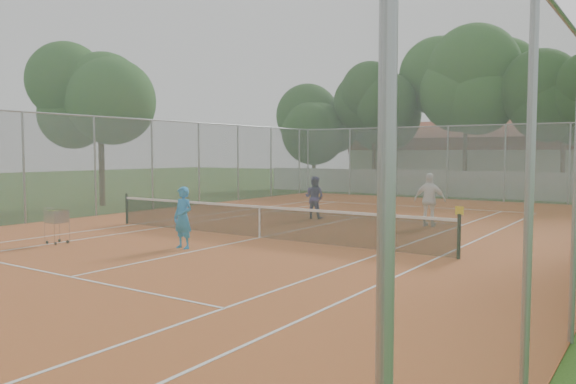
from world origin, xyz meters
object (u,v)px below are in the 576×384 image
Objects in this scene: tennis_net at (260,221)px; ball_hopper at (57,225)px; player_near at (183,218)px; player_far_right at (430,200)px; player_far_left at (314,198)px; clubhouse at (474,157)px.

tennis_net is 5.68m from ball_hopper.
ball_hopper reaches higher than tennis_net.
player_far_right is (3.82, 7.95, 0.10)m from player_near.
player_far_left reaches higher than ball_hopper.
player_near is at bearing 91.08° from player_far_left.
clubhouse is 10.02× the size of player_near.
clubhouse is 15.81× the size of ball_hopper.
tennis_net is 11.46× the size of ball_hopper.
player_far_left is 4.50m from player_far_right.
tennis_net is at bearing 52.48° from player_far_right.
tennis_net is 6.27m from player_far_right.
player_far_right is 11.87m from ball_hopper.
tennis_net is at bearing 79.66° from player_near.
player_far_left is at bearing 58.50° from ball_hopper.
player_near is (-0.55, -2.62, 0.33)m from tennis_net.
tennis_net is at bearing 30.92° from ball_hopper.
tennis_net is 0.72× the size of clubhouse.
clubhouse reaches higher than player_far_right.
clubhouse is at bearing -92.00° from player_far_left.
clubhouse is 33.17m from ball_hopper.
tennis_net is 7.33× the size of player_far_left.
player_near is at bearing 58.33° from player_far_right.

